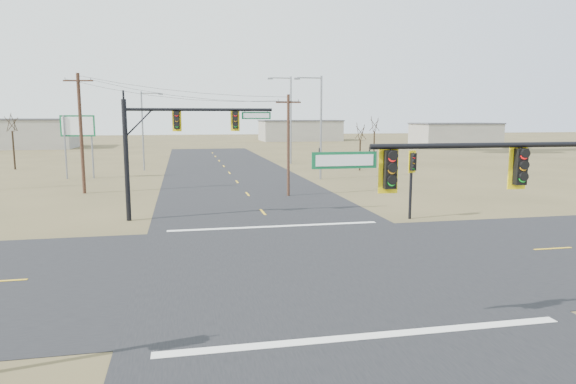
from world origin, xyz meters
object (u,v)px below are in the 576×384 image
Objects in this scene: highway_sign at (78,134)px; streetlight_b at (289,115)px; mast_arm_near at (516,180)px; bare_tree_b at (12,122)px; utility_pole_near at (288,143)px; streetlight_c at (144,126)px; bare_tree_c at (360,131)px; utility_pole_far at (81,132)px; bare_tree_d at (375,124)px; pedestal_signal_ne at (412,169)px; streetlight_a at (319,122)px; mast_arm_far at (176,133)px.

highway_sign is 0.56× the size of streetlight_b.
mast_arm_near is 1.49× the size of bare_tree_b.
streetlight_c is at bearing 118.87° from utility_pole_near.
streetlight_c is 1.56× the size of bare_tree_c.
utility_pole_far is 1.47× the size of bare_tree_d.
pedestal_signal_ne is at bearing -107.43° from bare_tree_d.
streetlight_c is (-17.45, 12.20, -0.61)m from streetlight_a.
bare_tree_c is at bearing -11.80° from streetlight_c.
streetlight_a is at bearing 72.51° from pedestal_signal_ne.
utility_pole_far is at bearing -163.42° from streetlight_a.
streetlight_b is 11.98m from bare_tree_c.
streetlight_a is at bearing -5.43° from highway_sign.
utility_pole_far is 37.10m from bare_tree_d.
streetlight_b is at bearing 78.28° from mast_arm_far.
streetlight_a is at bearing 62.96° from utility_pole_near.
mast_arm_near is 1.14× the size of streetlight_c.
bare_tree_d is at bearing 55.42° from utility_pole_near.
utility_pole_near is 1.24× the size of highway_sign.
bare_tree_b is at bearing 177.91° from streetlight_b.
utility_pole_far is 10.87m from highway_sign.
bare_tree_d is (10.93, 13.24, -0.42)m from streetlight_a.
bare_tree_d is (34.32, 7.97, 0.80)m from highway_sign.
pedestal_signal_ne is 35.60m from bare_tree_d.
utility_pole_near is at bearing -32.87° from highway_sign.
bare_tree_b reaches higher than bare_tree_d.
mast_arm_near is at bearing -123.17° from pedestal_signal_ne.
highway_sign is 0.63× the size of streetlight_a.
pedestal_signal_ne is 0.73× the size of bare_tree_c.
utility_pole_far is at bearing -62.09° from bare_tree_b.
bare_tree_c is at bearing 24.05° from utility_pole_far.
bare_tree_d is (32.10, 18.59, 0.27)m from utility_pole_far.
bare_tree_c is 0.88× the size of bare_tree_d.
pedestal_signal_ne is at bearing -40.35° from highway_sign.
mast_arm_far is at bearing -58.18° from utility_pole_far.
highway_sign is 9.15m from streetlight_c.
pedestal_signal_ne is 37.99m from streetlight_b.
bare_tree_b is at bearing 137.19° from highway_sign.
mast_arm_far is 1.13× the size of utility_pole_near.
utility_pole_far is 21.85m from streetlight_a.
mast_arm_far is 11.32m from utility_pole_near.
highway_sign is at bearing -157.01° from streetlight_b.
bare_tree_c is at bearing 10.84° from highway_sign.
utility_pole_near reaches higher than highway_sign.
pedestal_signal_ne is 11.93m from utility_pole_near.
pedestal_signal_ne is 35.14m from highway_sign.
streetlight_c is at bearing -177.92° from bare_tree_d.
streetlight_a reaches higher than mast_arm_far.
bare_tree_d is (4.05, 6.07, 0.73)m from bare_tree_c.
streetlight_c is (3.72, 17.56, 0.08)m from utility_pole_far.
highway_sign is at bearing 123.64° from mast_arm_far.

